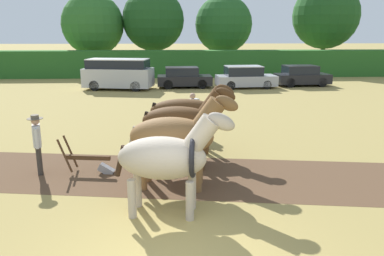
{
  "coord_description": "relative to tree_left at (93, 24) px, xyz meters",
  "views": [
    {
      "loc": [
        0.03,
        -5.65,
        3.89
      ],
      "look_at": [
        0.58,
        5.11,
        1.1
      ],
      "focal_mm": 35.0,
      "sensor_mm": 36.0,
      "label": 1
    }
  ],
  "objects": [
    {
      "name": "parked_car_left",
      "position": [
        8.19,
        -10.09,
        -3.82
      ],
      "size": [
        3.87,
        1.88,
        1.44
      ],
      "rotation": [
        0.0,
        0.0,
        0.03
      ],
      "color": "black",
      "rests_on": "ground"
    },
    {
      "name": "farmer_at_plow",
      "position": [
        3.65,
        -26.64,
        -3.53
      ],
      "size": [
        0.42,
        0.63,
        1.69
      ],
      "rotation": [
        0.0,
        0.0,
        0.32
      ],
      "color": "#38332D",
      "rests_on": "ground"
    },
    {
      "name": "plow",
      "position": [
        5.11,
        -26.66,
        -4.2
      ],
      "size": [
        1.56,
        0.54,
        1.13
      ],
      "rotation": [
        0.0,
        0.0,
        -0.14
      ],
      "color": "#4C331E",
      "rests_on": "ground"
    },
    {
      "name": "draft_horse_trail_right",
      "position": [
        7.88,
        -24.81,
        -3.17
      ],
      "size": [
        2.87,
        1.14,
        2.34
      ],
      "rotation": [
        0.0,
        0.0,
        -0.14
      ],
      "color": "#513319",
      "rests_on": "ground"
    },
    {
      "name": "parked_car_center_left",
      "position": [
        12.52,
        -10.57,
        -3.78
      ],
      "size": [
        4.28,
        2.09,
        1.55
      ],
      "rotation": [
        0.0,
        0.0,
        0.08
      ],
      "color": "#A8A8B2",
      "rests_on": "ground"
    },
    {
      "name": "tree_center_right",
      "position": [
        22.49,
        0.77,
        0.85
      ],
      "size": [
        6.41,
        6.41,
        8.58
      ],
      "color": "#423323",
      "rests_on": "ground"
    },
    {
      "name": "parked_car_center",
      "position": [
        16.87,
        -9.64,
        -3.8
      ],
      "size": [
        3.95,
        2.05,
        1.48
      ],
      "rotation": [
        0.0,
        0.0,
        0.06
      ],
      "color": "black",
      "rests_on": "ground"
    },
    {
      "name": "draft_horse_lead_right",
      "position": [
        7.48,
        -27.73,
        -3.16
      ],
      "size": [
        2.85,
        1.32,
        2.48
      ],
      "rotation": [
        0.0,
        0.0,
        -0.14
      ],
      "color": "brown",
      "rests_on": "ground"
    },
    {
      "name": "church_spire",
      "position": [
        15.45,
        36.23,
        3.19
      ],
      "size": [
        2.27,
        2.27,
        14.74
      ],
      "color": "gray",
      "rests_on": "ground"
    },
    {
      "name": "draft_horse_lead_left",
      "position": [
        7.27,
        -29.19,
        -3.23
      ],
      "size": [
        2.64,
        1.22,
        2.37
      ],
      "rotation": [
        0.0,
        0.0,
        -0.14
      ],
      "color": "#B2A38E",
      "rests_on": "ground"
    },
    {
      "name": "hedgerow",
      "position": [
        7.38,
        -3.54,
        -3.38
      ],
      "size": [
        59.81,
        1.96,
        2.29
      ],
      "primitive_type": "cube",
      "color": "#286023",
      "rests_on": "ground"
    },
    {
      "name": "tree_center",
      "position": [
        12.45,
        0.96,
        0.02
      ],
      "size": [
        5.55,
        5.55,
        7.32
      ],
      "color": "brown",
      "rests_on": "ground"
    },
    {
      "name": "draft_horse_trail_left",
      "position": [
        7.68,
        -26.27,
        -3.14
      ],
      "size": [
        2.82,
        1.17,
        2.45
      ],
      "rotation": [
        0.0,
        0.0,
        -0.14
      ],
      "color": "#513319",
      "rests_on": "ground"
    },
    {
      "name": "tree_center_left",
      "position": [
        5.63,
        0.39,
        0.43
      ],
      "size": [
        5.86,
        5.86,
        7.89
      ],
      "color": "brown",
      "rests_on": "ground"
    },
    {
      "name": "plowed_furrow_strip",
      "position": [
        3.08,
        -26.37,
        -4.52
      ],
      "size": [
        29.62,
        7.15,
        0.01
      ],
      "primitive_type": "cube",
      "rotation": [
        0.0,
        0.0,
        -0.14
      ],
      "color": "brown",
      "rests_on": "ground"
    },
    {
      "name": "tree_left",
      "position": [
        0.0,
        0.0,
        0.0
      ],
      "size": [
        5.75,
        5.75,
        7.4
      ],
      "color": "#4C3823",
      "rests_on": "ground"
    },
    {
      "name": "parked_van",
      "position": [
        3.68,
        -10.71,
        -3.45
      ],
      "size": [
        4.88,
        2.78,
        2.08
      ],
      "rotation": [
        0.0,
        0.0,
        -0.17
      ],
      "color": "#BCBCC1",
      "rests_on": "ground"
    },
    {
      "name": "farmer_beside_team",
      "position": [
        8.15,
        -22.82,
        -3.57
      ],
      "size": [
        0.56,
        0.44,
        1.64
      ],
      "rotation": [
        0.0,
        0.0,
        -0.97
      ],
      "color": "#28334C",
      "rests_on": "ground"
    }
  ]
}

